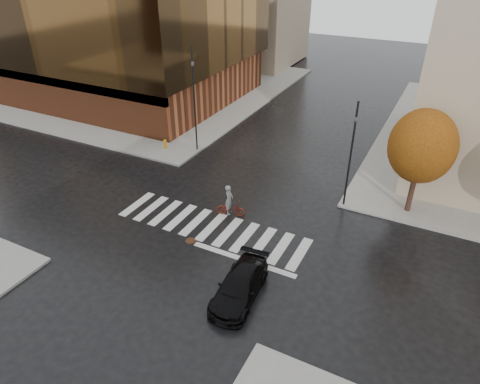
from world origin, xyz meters
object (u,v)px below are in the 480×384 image
(fire_hydrant, at_px, (165,143))
(cyclist, at_px, (230,205))
(traffic_light_ne, at_px, (351,150))
(traffic_light_nw, at_px, (194,92))
(sedan, at_px, (240,286))

(fire_hydrant, bearing_deg, cyclist, -33.06)
(traffic_light_ne, height_order, fire_hydrant, traffic_light_ne)
(traffic_light_nw, bearing_deg, fire_hydrant, -69.46)
(fire_hydrant, bearing_deg, traffic_light_ne, -6.50)
(traffic_light_nw, distance_m, fire_hydrant, 4.94)
(traffic_light_nw, xyz_separation_m, traffic_light_ne, (12.60, -2.70, -0.87))
(traffic_light_nw, relative_size, fire_hydrant, 10.54)
(cyclist, bearing_deg, fire_hydrant, 43.20)
(sedan, bearing_deg, cyclist, 116.55)
(sedan, relative_size, cyclist, 2.15)
(traffic_light_nw, height_order, fire_hydrant, traffic_light_nw)
(sedan, distance_m, cyclist, 6.95)
(sedan, distance_m, fire_hydrant, 17.32)
(traffic_light_ne, relative_size, fire_hydrant, 8.87)
(cyclist, bearing_deg, sedan, -161.89)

